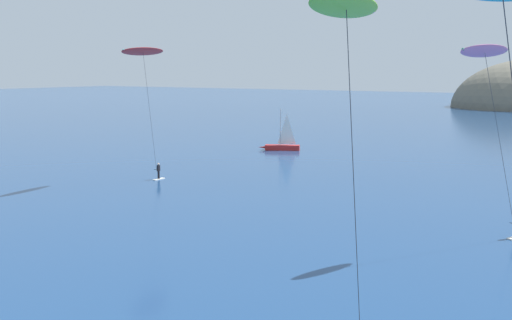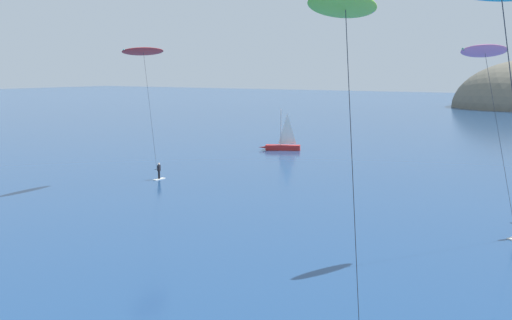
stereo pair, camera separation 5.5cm
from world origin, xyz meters
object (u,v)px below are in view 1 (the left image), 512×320
object	(u,v)px
sailboat_near	(280,145)
kitesurfer_cyan	(506,14)
kitesurfer_pink	(488,71)
kitesurfer_lime	(349,49)
kitesurfer_red	(144,59)

from	to	relation	value
sailboat_near	kitesurfer_cyan	distance (m)	74.62
kitesurfer_pink	kitesurfer_cyan	bearing A→B (deg)	-75.97
kitesurfer_pink	kitesurfer_cyan	xyz separation A→B (m)	(6.10, -24.43, 1.39)
kitesurfer_pink	kitesurfer_lime	size ratio (longest dim) A/B	0.95
kitesurfer_red	kitesurfer_lime	world-z (taller)	kitesurfer_lime
sailboat_near	kitesurfer_pink	bearing A→B (deg)	-44.76
sailboat_near	kitesurfer_lime	world-z (taller)	kitesurfer_lime
sailboat_near	kitesurfer_red	size ratio (longest dim) A/B	0.43
kitesurfer_cyan	kitesurfer_lime	distance (m)	5.32
kitesurfer_cyan	kitesurfer_lime	bearing A→B (deg)	159.07
kitesurfer_pink	kitesurfer_cyan	size ratio (longest dim) A/B	0.92
sailboat_near	kitesurfer_cyan	size ratio (longest dim) A/B	0.41
kitesurfer_cyan	kitesurfer_lime	xyz separation A→B (m)	(-4.92, 1.88, -0.68)
sailboat_near	kitesurfer_lime	xyz separation A→B (m)	(37.36, -58.43, 11.19)
kitesurfer_pink	kitesurfer_red	xyz separation A→B (m)	(-33.99, 6.29, 1.06)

